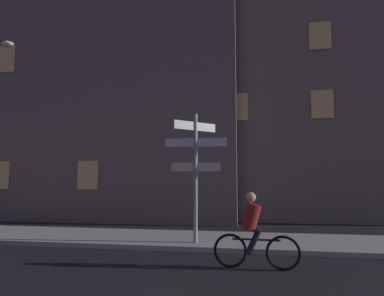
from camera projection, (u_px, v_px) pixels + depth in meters
sidewalk_kerb at (208, 241)px, 9.71m from camera, size 40.00×2.57×0.14m
signpost at (195, 164)px, 9.26m from camera, size 1.75×1.03×3.57m
cyclist at (254, 233)px, 7.03m from camera, size 1.82×0.34×1.61m
building_left_block at (122, 40)px, 18.01m from camera, size 12.37×7.14×18.69m
building_right_block at (305, 44)px, 17.58m from camera, size 10.61×6.80×17.87m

